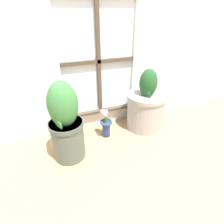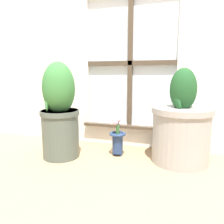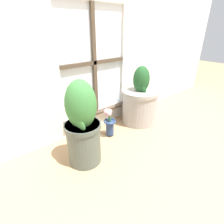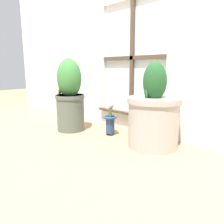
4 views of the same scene
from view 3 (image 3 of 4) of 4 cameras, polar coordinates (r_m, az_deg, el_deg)
The scene contains 4 objects.
ground_plane at distance 1.63m, azimuth 7.44°, elevation -11.97°, with size 10.00×10.00×0.00m, color tan.
potted_plant_left at distance 1.34m, azimuth -9.56°, elevation -4.76°, with size 0.28×0.28×0.69m.
potted_plant_right at distance 1.97m, azimuth 9.03°, elevation 3.33°, with size 0.40×0.40×0.64m.
flower_vase at distance 1.72m, azimuth -0.86°, elevation -3.49°, with size 0.12×0.12×0.30m.
Camera 3 is at (-0.98, -0.84, 1.00)m, focal length 28.00 mm.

